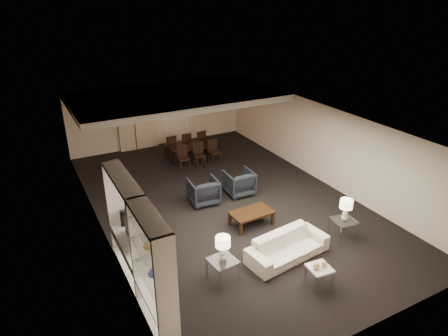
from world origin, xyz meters
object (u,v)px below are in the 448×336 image
(armchair_left, at_px, (203,191))
(table_lamp_left, at_px, (223,249))
(pendant_light, at_px, (185,109))
(armchair_right, at_px, (239,183))
(side_table_right, at_px, (343,229))
(chair_fm, at_px, (185,143))
(chair_nr, at_px, (215,152))
(chair_fr, at_px, (199,141))
(sofa, at_px, (288,247))
(coffee_table, at_px, (251,218))
(side_table_left, at_px, (223,270))
(table_lamp_right, at_px, (345,210))
(chair_fl, at_px, (170,146))
(marble_table, at_px, (319,276))
(chair_nl, at_px, (184,158))
(dining_table, at_px, (192,152))
(television, at_px, (128,231))
(floor_lamp, at_px, (135,131))
(vase_amber, at_px, (148,245))
(chair_nm, at_px, (199,155))
(floor_speaker, at_px, (125,232))

(armchair_left, relative_size, table_lamp_left, 1.44)
(pendant_light, relative_size, armchair_right, 0.63)
(side_table_right, bearing_deg, chair_fm, 100.20)
(side_table_right, distance_m, chair_nr, 5.83)
(chair_fm, height_order, chair_fr, same)
(sofa, relative_size, coffee_table, 1.82)
(armchair_right, bearing_deg, side_table_left, 57.54)
(sofa, relative_size, table_lamp_left, 3.53)
(coffee_table, distance_m, side_table_left, 2.34)
(table_lamp_left, bearing_deg, chair_nr, 64.79)
(coffee_table, distance_m, table_lamp_right, 2.41)
(chair_fl, bearing_deg, table_lamp_right, 105.67)
(marble_table, bearing_deg, armchair_right, 82.23)
(table_lamp_left, bearing_deg, chair_nl, 75.24)
(table_lamp_left, relative_size, dining_table, 0.35)
(pendant_light, height_order, side_table_right, pendant_light)
(television, height_order, floor_lamp, floor_lamp)
(chair_fr, distance_m, floor_lamp, 2.47)
(pendant_light, height_order, television, pendant_light)
(vase_amber, bearing_deg, chair_fm, 62.92)
(coffee_table, distance_m, chair_fr, 5.59)
(vase_amber, relative_size, chair_fl, 0.20)
(table_lamp_right, bearing_deg, chair_nr, 96.65)
(television, xyz_separation_m, chair_nm, (3.76, 4.57, -0.62))
(marble_table, xyz_separation_m, television, (-3.33, 2.32, 0.81))
(pendant_light, distance_m, chair_fm, 1.60)
(chair_nr, height_order, chair_fl, same)
(television, bearing_deg, coffee_table, -83.53)
(table_lamp_left, xyz_separation_m, marble_table, (1.70, -1.10, -0.57))
(vase_amber, relative_size, dining_table, 0.10)
(armchair_right, bearing_deg, marble_table, 84.65)
(marble_table, relative_size, chair_fm, 0.54)
(pendant_light, xyz_separation_m, side_table_left, (-1.95, -6.55, -1.66))
(vase_amber, relative_size, floor_lamp, 0.10)
(sofa, relative_size, armchair_left, 2.45)
(sofa, xyz_separation_m, armchair_left, (-0.60, 3.30, 0.08))
(table_lamp_right, xyz_separation_m, chair_nr, (-0.68, 5.79, -0.38))
(armchair_left, xyz_separation_m, television, (-2.73, -2.08, 0.67))
(dining_table, height_order, chair_fr, chair_fr)
(chair_nr, xyz_separation_m, floor_lamp, (-2.14, 2.46, 0.39))
(table_lamp_left, height_order, chair_nm, table_lamp_left)
(coffee_table, height_order, floor_lamp, floor_lamp)
(chair_nr, relative_size, chair_fm, 1.00)
(coffee_table, xyz_separation_m, chair_nl, (-0.18, 4.19, 0.23))
(chair_fr, bearing_deg, floor_speaker, 44.79)
(chair_nl, bearing_deg, chair_fl, 95.82)
(coffee_table, height_order, dining_table, dining_table)
(floor_speaker, xyz_separation_m, chair_fm, (3.68, 5.13, -0.14))
(armchair_left, distance_m, chair_nr, 2.97)
(table_lamp_right, xyz_separation_m, floor_speaker, (-4.95, 1.96, -0.24))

